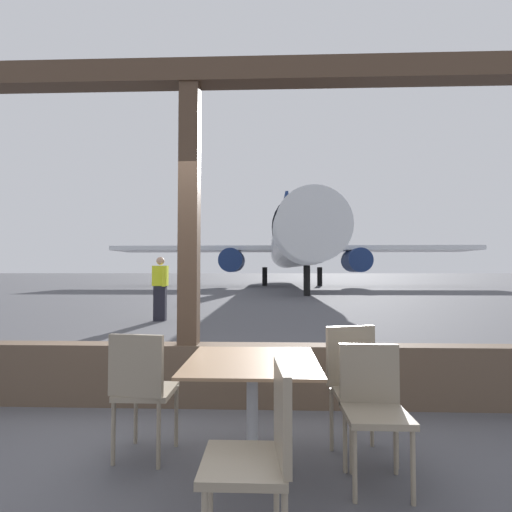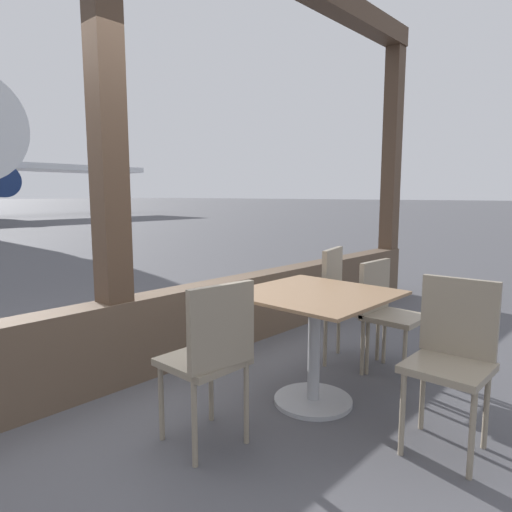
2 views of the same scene
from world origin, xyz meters
name	(u,v)px [view 2 (image 2 of 2)]	position (x,y,z in m)	size (l,w,h in m)	color
window_frame	(111,210)	(0.00, 0.00, 1.28)	(8.78, 0.24, 3.58)	brown
dining_table	(314,333)	(0.71, -1.24, 0.48)	(0.91, 0.91, 0.75)	#8C6B4C
cafe_chair_window_left	(211,350)	(-0.10, -1.14, 0.55)	(0.43, 0.43, 0.93)	gray
cafe_chair_window_right	(386,307)	(1.52, -1.34, 0.53)	(0.41, 0.41, 0.87)	gray
cafe_chair_aisle_left	(453,349)	(0.80, -2.09, 0.56)	(0.42, 0.42, 0.93)	gray
cafe_chair_aisle_right	(343,295)	(1.50, -0.98, 0.56)	(0.46, 0.46, 0.94)	gray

